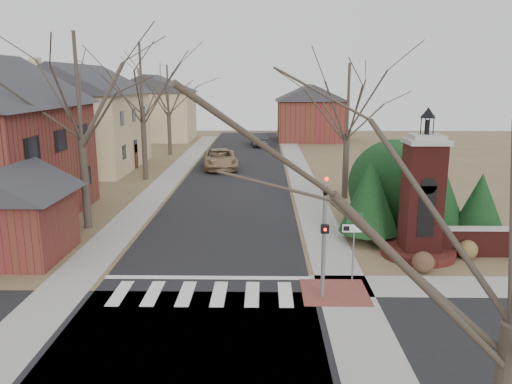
{
  "coord_description": "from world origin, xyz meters",
  "views": [
    {
      "loc": [
        2.21,
        -15.94,
        7.59
      ],
      "look_at": [
        1.85,
        6.0,
        2.62
      ],
      "focal_mm": 35.0,
      "sensor_mm": 36.0,
      "label": 1
    }
  ],
  "objects_px": {
    "sign_post": "(354,233)",
    "brick_gate_monument": "(421,208)",
    "distant_car": "(259,139)",
    "traffic_signal_pole": "(324,228)",
    "pickup_truck": "(220,159)"
  },
  "relations": [
    {
      "from": "traffic_signal_pole",
      "to": "brick_gate_monument",
      "type": "relative_size",
      "value": 0.69
    },
    {
      "from": "sign_post",
      "to": "distant_car",
      "type": "relative_size",
      "value": 0.57
    },
    {
      "from": "sign_post",
      "to": "pickup_truck",
      "type": "distance_m",
      "value": 25.81
    },
    {
      "from": "pickup_truck",
      "to": "distant_car",
      "type": "bearing_deg",
      "value": 70.64
    },
    {
      "from": "traffic_signal_pole",
      "to": "pickup_truck",
      "type": "height_order",
      "value": "traffic_signal_pole"
    },
    {
      "from": "sign_post",
      "to": "distant_car",
      "type": "xyz_separation_m",
      "value": [
        -3.99,
        40.01,
        -1.15
      ]
    },
    {
      "from": "brick_gate_monument",
      "to": "distant_car",
      "type": "xyz_separation_m",
      "value": [
        -7.4,
        37.0,
        -1.37
      ]
    },
    {
      "from": "traffic_signal_pole",
      "to": "brick_gate_monument",
      "type": "height_order",
      "value": "brick_gate_monument"
    },
    {
      "from": "traffic_signal_pole",
      "to": "sign_post",
      "type": "distance_m",
      "value": 2.02
    },
    {
      "from": "sign_post",
      "to": "pickup_truck",
      "type": "bearing_deg",
      "value": 106.2
    },
    {
      "from": "sign_post",
      "to": "pickup_truck",
      "type": "xyz_separation_m",
      "value": [
        -7.19,
        24.76,
        -1.1
      ]
    },
    {
      "from": "sign_post",
      "to": "brick_gate_monument",
      "type": "bearing_deg",
      "value": 41.42
    },
    {
      "from": "traffic_signal_pole",
      "to": "distant_car",
      "type": "bearing_deg",
      "value": 93.73
    },
    {
      "from": "traffic_signal_pole",
      "to": "sign_post",
      "type": "bearing_deg",
      "value": 47.57
    },
    {
      "from": "traffic_signal_pole",
      "to": "distant_car",
      "type": "distance_m",
      "value": 41.55
    }
  ]
}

